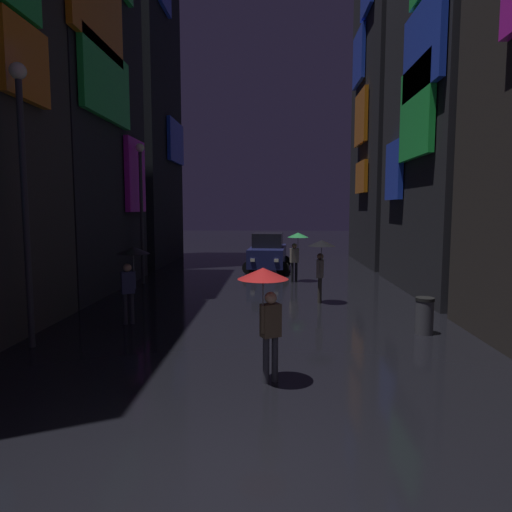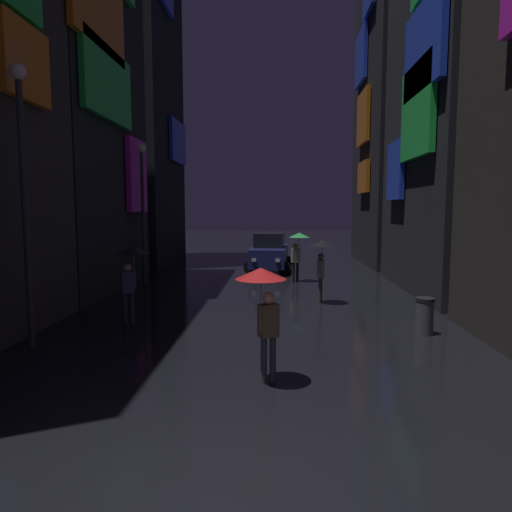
{
  "view_description": "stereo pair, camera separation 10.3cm",
  "coord_description": "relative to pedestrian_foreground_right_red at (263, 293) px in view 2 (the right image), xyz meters",
  "views": [
    {
      "loc": [
        0.52,
        -4.63,
        3.15
      ],
      "look_at": [
        0.0,
        8.27,
        1.8
      ],
      "focal_mm": 32.0,
      "sensor_mm": 36.0,
      "label": 1
    },
    {
      "loc": [
        0.63,
        -4.62,
        3.15
      ],
      "look_at": [
        0.0,
        8.27,
        1.8
      ],
      "focal_mm": 32.0,
      "sensor_mm": 36.0,
      "label": 2
    }
  ],
  "objects": [
    {
      "name": "pedestrian_midstreet_left_green",
      "position": [
        1.11,
        11.53,
        0.0
      ],
      "size": [
        0.9,
        0.9,
        2.12
      ],
      "color": "black",
      "rests_on": "ground"
    },
    {
      "name": "building_left_mid",
      "position": [
        -7.84,
        9.49,
        6.34
      ],
      "size": [
        4.25,
        7.87,
        16.0
      ],
      "color": "#232328",
      "rests_on": "ground"
    },
    {
      "name": "car_distant",
      "position": [
        -0.17,
        14.96,
        -0.74
      ],
      "size": [
        2.43,
        4.24,
        1.92
      ],
      "color": "navy",
      "rests_on": "ground"
    },
    {
      "name": "streetlamp_left_far",
      "position": [
        -5.37,
        10.85,
        1.93
      ],
      "size": [
        0.36,
        0.36,
        5.8
      ],
      "color": "#2D2D33",
      "rests_on": "ground"
    },
    {
      "name": "pedestrian_foreground_right_red",
      "position": [
        0.0,
        0.0,
        0.0
      ],
      "size": [
        0.9,
        0.9,
        2.12
      ],
      "color": "#2D2D38",
      "rests_on": "ground"
    },
    {
      "name": "building_left_far",
      "position": [
        -7.86,
        18.3,
        8.3
      ],
      "size": [
        4.25,
        7.22,
        19.95
      ],
      "color": "black",
      "rests_on": "ground"
    },
    {
      "name": "pedestrian_far_right_black",
      "position": [
        1.69,
        7.08,
        0.0
      ],
      "size": [
        0.9,
        0.9,
        2.12
      ],
      "color": "#38332D",
      "rests_on": "ground"
    },
    {
      "name": "ground_plane",
      "position": [
        -0.37,
        -3.31,
        -1.67
      ],
      "size": [
        120.0,
        120.0,
        0.0
      ],
      "primitive_type": "plane",
      "color": "black"
    },
    {
      "name": "building_right_far",
      "position": [
        7.11,
        18.7,
        7.44
      ],
      "size": [
        4.25,
        8.02,
        18.21
      ],
      "color": "black",
      "rests_on": "ground"
    },
    {
      "name": "trash_bin",
      "position": [
        3.93,
        3.45,
        -1.2
      ],
      "size": [
        0.46,
        0.46,
        0.93
      ],
      "color": "#3F3F47",
      "rests_on": "ground"
    },
    {
      "name": "building_right_mid",
      "position": [
        7.1,
        9.69,
        5.31
      ],
      "size": [
        4.25,
        8.04,
        13.93
      ],
      "color": "#232328",
      "rests_on": "ground"
    },
    {
      "name": "pedestrian_near_crossing_black",
      "position": [
        -3.73,
        4.21,
        0.0
      ],
      "size": [
        0.9,
        0.9,
        2.12
      ],
      "color": "#2D2D38",
      "rests_on": "ground"
    },
    {
      "name": "streetlamp_left_near",
      "position": [
        -5.37,
        1.99,
        2.19
      ],
      "size": [
        0.36,
        0.36,
        6.27
      ],
      "color": "#2D2D33",
      "rests_on": "ground"
    }
  ]
}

